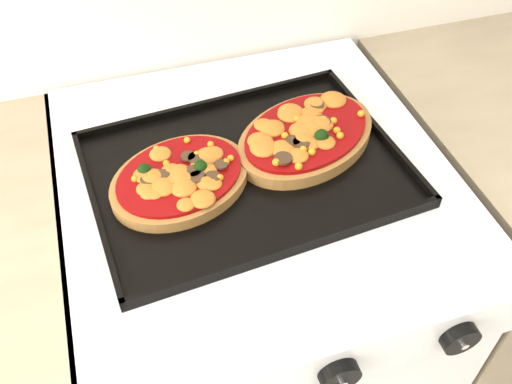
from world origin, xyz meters
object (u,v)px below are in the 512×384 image
object	(u,v)px
baking_tray	(246,168)
pizza_right	(306,135)
pizza_left	(180,178)
stove	(254,321)

from	to	relation	value
baking_tray	pizza_right	size ratio (longest dim) A/B	1.88
baking_tray	pizza_left	world-z (taller)	pizza_left
pizza_right	stove	bearing A→B (deg)	-170.74
stove	pizza_left	size ratio (longest dim) A/B	4.30
pizza_left	pizza_right	world-z (taller)	pizza_right
pizza_right	pizza_left	bearing A→B (deg)	-171.37
stove	baking_tray	distance (m)	0.47
baking_tray	pizza_right	bearing A→B (deg)	9.92
baking_tray	pizza_left	size ratio (longest dim) A/B	2.17
stove	pizza_right	world-z (taller)	pizza_right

